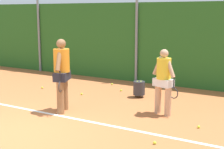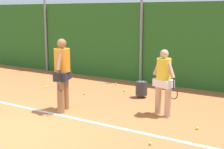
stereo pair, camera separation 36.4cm
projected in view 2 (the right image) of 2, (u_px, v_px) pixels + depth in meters
name	position (u px, v px, depth m)	size (l,w,h in m)	color
ground_plane	(66.00, 110.00, 8.95)	(25.26, 25.26, 0.00)	#B76638
hedge_fence_backdrop	(143.00, 43.00, 12.34)	(16.42, 0.25, 2.93)	#286023
fence_post_left	(46.00, 34.00, 14.68)	(0.10, 0.10, 3.28)	gray
fence_post_center	(141.00, 38.00, 12.16)	(0.10, 0.10, 3.28)	gray
court_baseline_paint	(55.00, 114.00, 8.59)	(12.00, 0.10, 0.01)	white
player_foreground_near	(62.00, 71.00, 8.69)	(0.51, 0.80, 1.92)	#8C603D
player_midcourt	(164.00, 79.00, 8.35)	(0.77, 0.43, 1.68)	tan
ball_hopper	(141.00, 88.00, 10.21)	(0.36, 0.36, 0.51)	#2D2D33
tennis_ball_0	(150.00, 143.00, 6.59)	(0.07, 0.07, 0.07)	#CCDB33
tennis_ball_1	(116.00, 84.00, 12.02)	(0.07, 0.07, 0.07)	#CCDB33
tennis_ball_2	(84.00, 94.00, 10.61)	(0.07, 0.07, 0.07)	#CCDB33
tennis_ball_3	(197.00, 128.00, 7.46)	(0.07, 0.07, 0.07)	#CCDB33
tennis_ball_5	(124.00, 90.00, 11.04)	(0.07, 0.07, 0.07)	#CCDB33
tennis_ball_8	(46.00, 87.00, 11.55)	(0.07, 0.07, 0.07)	#CCDB33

